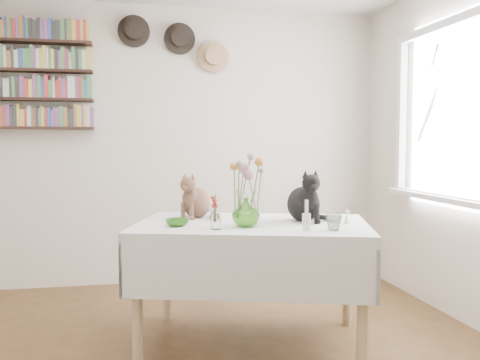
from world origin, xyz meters
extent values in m
cube|color=beige|center=(0.00, 2.27, 1.25)|extent=(4.04, 0.04, 2.54)
cube|color=white|center=(1.97, 0.80, 1.50)|extent=(0.01, 1.40, 1.20)
cube|color=white|center=(1.97, 0.80, 2.13)|extent=(0.06, 1.52, 0.06)
cube|color=white|center=(1.97, 0.80, 0.87)|extent=(0.06, 1.52, 0.06)
cube|color=white|center=(1.97, 1.53, 1.50)|extent=(0.06, 0.06, 1.20)
cube|color=white|center=(1.94, 0.80, 0.87)|extent=(0.12, 1.50, 0.04)
cube|color=white|center=(0.45, 0.63, 0.74)|extent=(1.65, 1.30, 0.06)
cylinder|color=tan|center=(-0.27, 0.45, 0.35)|extent=(0.06, 0.06, 0.71)
cylinder|color=tan|center=(0.96, 0.08, 0.35)|extent=(0.06, 0.06, 0.71)
cylinder|color=tan|center=(-0.05, 1.18, 0.35)|extent=(0.06, 0.06, 0.71)
cylinder|color=tan|center=(1.18, 0.81, 0.35)|extent=(0.06, 0.06, 0.71)
imported|color=#79C54C|center=(0.38, 0.48, 0.86)|extent=(0.20, 0.20, 0.17)
imported|color=#79C54C|center=(-0.02, 0.58, 0.79)|extent=(0.15, 0.15, 0.04)
imported|color=white|center=(0.85, 0.25, 0.82)|extent=(0.11, 0.11, 0.09)
cylinder|color=white|center=(0.69, 0.26, 0.82)|extent=(0.05, 0.05, 0.10)
cylinder|color=white|center=(0.69, 0.26, 0.91)|extent=(0.02, 0.02, 0.08)
cylinder|color=white|center=(0.19, 0.41, 0.82)|extent=(0.06, 0.06, 0.09)
cone|color=white|center=(1.02, 0.46, 0.80)|extent=(0.05, 0.05, 0.07)
sphere|color=beige|center=(1.02, 0.46, 0.85)|extent=(0.03, 0.03, 0.03)
cylinder|color=#4C7233|center=(0.35, 0.49, 0.97)|extent=(0.01, 0.01, 0.30)
sphere|color=#C37D90|center=(0.35, 0.49, 1.12)|extent=(0.07, 0.07, 0.07)
cylinder|color=#4C7233|center=(0.42, 0.46, 0.95)|extent=(0.01, 0.01, 0.26)
sphere|color=#C37D90|center=(0.42, 0.46, 1.08)|extent=(0.06, 0.06, 0.06)
cylinder|color=#4C7233|center=(0.44, 0.51, 0.99)|extent=(0.01, 0.01, 0.34)
sphere|color=orange|center=(0.44, 0.51, 1.16)|extent=(0.06, 0.06, 0.06)
cylinder|color=#4C7233|center=(0.32, 0.52, 0.98)|extent=(0.01, 0.01, 0.31)
sphere|color=orange|center=(0.32, 0.52, 1.13)|extent=(0.05, 0.05, 0.05)
cylinder|color=#4C7233|center=(0.38, 0.53, 1.01)|extent=(0.01, 0.01, 0.37)
sphere|color=#999E93|center=(0.38, 0.53, 1.19)|extent=(0.04, 0.04, 0.04)
cylinder|color=#4C7233|center=(0.33, 0.45, 0.99)|extent=(0.01, 0.01, 0.33)
sphere|color=#999E93|center=(0.33, 0.45, 1.15)|extent=(0.04, 0.04, 0.04)
cylinder|color=#4C7233|center=(0.45, 0.44, 0.97)|extent=(0.01, 0.01, 0.29)
sphere|color=#999E93|center=(0.45, 0.44, 1.11)|extent=(0.04, 0.04, 0.04)
cube|color=black|center=(-1.10, 2.16, 1.40)|extent=(1.00, 0.16, 0.02)
cube|color=black|center=(-1.10, 2.16, 1.64)|extent=(1.00, 0.16, 0.02)
cube|color=black|center=(-1.10, 2.16, 1.88)|extent=(1.00, 0.16, 0.02)
cube|color=black|center=(-1.10, 2.16, 2.12)|extent=(1.00, 0.16, 0.02)
cylinder|color=black|center=(-0.25, 2.21, 2.25)|extent=(0.28, 0.02, 0.28)
cylinder|color=black|center=(-0.25, 2.17, 2.25)|extent=(0.16, 0.08, 0.16)
cylinder|color=black|center=(0.15, 2.21, 2.20)|extent=(0.28, 0.02, 0.28)
cylinder|color=black|center=(0.15, 2.17, 2.20)|extent=(0.16, 0.08, 0.16)
cylinder|color=tan|center=(0.45, 2.21, 2.05)|extent=(0.28, 0.02, 0.28)
cylinder|color=tan|center=(0.45, 2.17, 2.05)|extent=(0.16, 0.08, 0.16)
camera|label=1|loc=(-0.30, -2.63, 1.28)|focal=40.00mm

